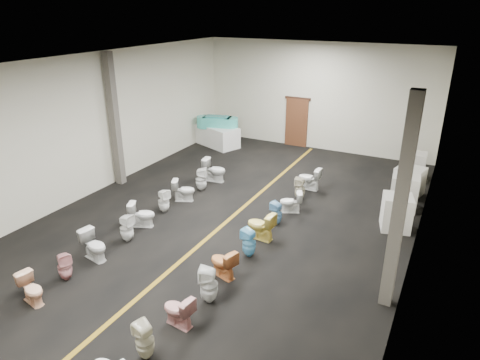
% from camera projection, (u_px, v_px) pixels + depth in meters
% --- Properties ---
extents(floor, '(16.00, 16.00, 0.00)m').
position_uv_depth(floor, '(224.00, 224.00, 12.33)').
color(floor, black).
rests_on(floor, ground).
extents(ceiling, '(16.00, 16.00, 0.00)m').
position_uv_depth(ceiling, '(222.00, 63.00, 10.62)').
color(ceiling, black).
rests_on(ceiling, ground).
extents(wall_back, '(10.00, 0.00, 10.00)m').
position_uv_depth(wall_back, '(316.00, 97.00, 18.05)').
color(wall_back, beige).
rests_on(wall_back, ground).
extents(wall_left, '(0.00, 16.00, 16.00)m').
position_uv_depth(wall_left, '(87.00, 127.00, 13.60)').
color(wall_left, beige).
rests_on(wall_left, ground).
extents(wall_right, '(0.00, 16.00, 16.00)m').
position_uv_depth(wall_right, '(422.00, 182.00, 9.35)').
color(wall_right, beige).
rests_on(wall_right, ground).
extents(aisle_stripe, '(0.12, 15.60, 0.01)m').
position_uv_depth(aisle_stripe, '(224.00, 223.00, 12.33)').
color(aisle_stripe, '#896414').
rests_on(aisle_stripe, floor).
extents(back_door, '(1.00, 0.10, 2.10)m').
position_uv_depth(back_door, '(296.00, 123.00, 18.80)').
color(back_door, '#562D19').
rests_on(back_door, floor).
extents(door_frame, '(1.15, 0.08, 0.10)m').
position_uv_depth(door_frame, '(298.00, 98.00, 18.40)').
color(door_frame, '#331C11').
rests_on(door_frame, back_door).
extents(column_left, '(0.25, 0.25, 4.50)m').
position_uv_depth(column_left, '(115.00, 121.00, 14.32)').
color(column_left, '#59544C').
rests_on(column_left, floor).
extents(column_right, '(0.25, 0.25, 4.50)m').
position_uv_depth(column_right, '(400.00, 207.00, 8.22)').
color(column_right, '#59544C').
rests_on(column_right, floor).
extents(display_table, '(2.23, 1.66, 0.89)m').
position_uv_depth(display_table, '(218.00, 136.00, 19.02)').
color(display_table, white).
rests_on(display_table, floor).
extents(bathtub, '(1.82, 0.95, 0.55)m').
position_uv_depth(bathtub, '(217.00, 122.00, 18.78)').
color(bathtub, '#41BCAF').
rests_on(bathtub, display_table).
extents(appliance_crate_a, '(0.94, 0.94, 0.99)m').
position_uv_depth(appliance_crate_a, '(397.00, 213.00, 11.88)').
color(appliance_crate_a, silver).
rests_on(appliance_crate_a, floor).
extents(appliance_crate_b, '(0.85, 0.85, 1.09)m').
position_uv_depth(appliance_crate_b, '(404.00, 192.00, 13.06)').
color(appliance_crate_b, silver).
rests_on(appliance_crate_b, floor).
extents(appliance_crate_c, '(1.00, 1.00, 0.94)m').
position_uv_depth(appliance_crate_c, '(409.00, 181.00, 14.04)').
color(appliance_crate_c, silver).
rests_on(appliance_crate_c, floor).
extents(appliance_crate_d, '(0.70, 0.70, 0.98)m').
position_uv_depth(appliance_crate_d, '(415.00, 166.00, 15.34)').
color(appliance_crate_d, silver).
rests_on(appliance_crate_d, floor).
extents(toilet_left_2, '(0.71, 0.49, 0.66)m').
position_uv_depth(toilet_left_2, '(32.00, 289.00, 8.95)').
color(toilet_left_2, '#FEC39A').
rests_on(toilet_left_2, floor).
extents(toilet_left_3, '(0.42, 0.42, 0.70)m').
position_uv_depth(toilet_left_3, '(65.00, 266.00, 9.70)').
color(toilet_left_3, '#D69092').
rests_on(toilet_left_3, floor).
extents(toilet_left_4, '(0.80, 0.55, 0.76)m').
position_uv_depth(toilet_left_4, '(94.00, 245.00, 10.49)').
color(toilet_left_4, silver).
rests_on(toilet_left_4, floor).
extents(toilet_left_5, '(0.36, 0.35, 0.78)m').
position_uv_depth(toilet_left_5, '(127.00, 228.00, 11.28)').
color(toilet_left_5, white).
rests_on(toilet_left_5, floor).
extents(toilet_left_6, '(0.82, 0.66, 0.73)m').
position_uv_depth(toilet_left_6, '(142.00, 214.00, 12.06)').
color(toilet_left_6, white).
rests_on(toilet_left_6, floor).
extents(toilet_left_7, '(0.41, 0.41, 0.74)m').
position_uv_depth(toilet_left_7, '(164.00, 201.00, 12.89)').
color(toilet_left_7, white).
rests_on(toilet_left_7, floor).
extents(toilet_left_8, '(0.80, 0.65, 0.72)m').
position_uv_depth(toilet_left_8, '(184.00, 190.00, 13.66)').
color(toilet_left_8, silver).
rests_on(toilet_left_8, floor).
extents(toilet_left_9, '(0.49, 0.49, 0.81)m').
position_uv_depth(toilet_left_9, '(201.00, 179.00, 14.38)').
color(toilet_left_9, white).
rests_on(toilet_left_9, floor).
extents(toilet_left_10, '(0.87, 0.57, 0.83)m').
position_uv_depth(toilet_left_10, '(214.00, 170.00, 15.17)').
color(toilet_left_10, silver).
rests_on(toilet_left_10, floor).
extents(toilet_right_2, '(0.43, 0.42, 0.74)m').
position_uv_depth(toilet_right_2, '(145.00, 341.00, 7.52)').
color(toilet_right_2, beige).
rests_on(toilet_right_2, floor).
extents(toilet_right_3, '(0.71, 0.46, 0.68)m').
position_uv_depth(toilet_right_3, '(178.00, 311.00, 8.31)').
color(toilet_right_3, '#D28E8B').
rests_on(toilet_right_3, floor).
extents(toilet_right_4, '(0.49, 0.48, 0.83)m').
position_uv_depth(toilet_right_4, '(209.00, 285.00, 8.94)').
color(toilet_right_4, white).
rests_on(toilet_right_4, floor).
extents(toilet_right_5, '(0.79, 0.59, 0.71)m').
position_uv_depth(toilet_right_5, '(223.00, 263.00, 9.81)').
color(toilet_right_5, '#D07A40').
rests_on(toilet_right_5, floor).
extents(toilet_right_6, '(0.41, 0.41, 0.75)m').
position_uv_depth(toilet_right_6, '(249.00, 243.00, 10.61)').
color(toilet_right_6, '#6EC5EA').
rests_on(toilet_right_6, floor).
extents(toilet_right_7, '(0.81, 0.51, 0.79)m').
position_uv_depth(toilet_right_7, '(261.00, 226.00, 11.39)').
color(toilet_right_7, '#F2D85F').
rests_on(toilet_right_7, floor).
extents(toilet_right_8, '(0.39, 0.38, 0.69)m').
position_uv_depth(toilet_right_8, '(277.00, 213.00, 12.17)').
color(toilet_right_8, '#73ACD7').
rests_on(toilet_right_8, floor).
extents(toilet_right_9, '(0.75, 0.61, 0.67)m').
position_uv_depth(toilet_right_9, '(291.00, 202.00, 12.90)').
color(toilet_right_9, white).
rests_on(toilet_right_9, floor).
extents(toilet_right_10, '(0.38, 0.37, 0.74)m').
position_uv_depth(toilet_right_10, '(300.00, 188.00, 13.76)').
color(toilet_right_10, beige).
rests_on(toilet_right_10, floor).
extents(toilet_right_11, '(0.77, 0.44, 0.78)m').
position_uv_depth(toilet_right_11, '(309.00, 178.00, 14.50)').
color(toilet_right_11, white).
rests_on(toilet_right_11, floor).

